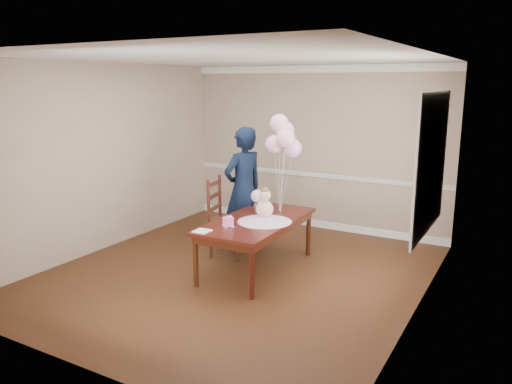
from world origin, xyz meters
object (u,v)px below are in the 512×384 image
object	(u,v)px
birthday_cake	(228,221)
dining_chair_seat	(229,222)
woman	(243,189)
dining_table_top	(257,221)

from	to	relation	value
birthday_cake	dining_chair_seat	distance (m)	0.86
dining_chair_seat	woman	bearing A→B (deg)	75.58
birthday_cake	woman	world-z (taller)	woman
dining_chair_seat	woman	size ratio (longest dim) A/B	0.27
dining_table_top	woman	distance (m)	0.91
birthday_cake	woman	size ratio (longest dim) A/B	0.08
dining_chair_seat	birthday_cake	bearing A→B (deg)	-68.28
birthday_cake	dining_table_top	bearing A→B (deg)	67.33
dining_table_top	birthday_cake	world-z (taller)	birthday_cake
woman	birthday_cake	bearing A→B (deg)	42.35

